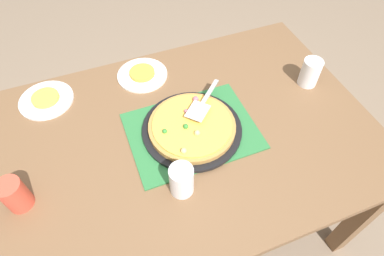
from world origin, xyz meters
TOP-DOWN VIEW (x-y plane):
  - ground_plane at (0.00, 0.00)m, footprint 8.00×8.00m
  - dining_table at (0.00, 0.00)m, footprint 1.40×1.00m
  - placemat at (0.00, 0.00)m, footprint 0.48×0.36m
  - pizza_pan at (0.00, 0.00)m, footprint 0.38×0.38m
  - pizza at (-0.00, 0.00)m, footprint 0.33×0.33m
  - plate_near_left at (-0.09, 0.37)m, footprint 0.22×0.22m
  - plate_far_right at (-0.50, 0.37)m, footprint 0.22×0.22m
  - served_slice_left at (-0.09, 0.37)m, footprint 0.11×0.11m
  - served_slice_right at (-0.50, 0.37)m, footprint 0.11×0.11m
  - cup_near at (-0.12, -0.22)m, footprint 0.08×0.08m
  - cup_far at (0.56, 0.07)m, footprint 0.08×0.08m
  - cup_corner at (-0.63, -0.07)m, footprint 0.08×0.08m
  - pizza_server at (0.07, 0.07)m, footprint 0.20×0.19m

SIDE VIEW (x-z plane):
  - ground_plane at x=0.00m, z-range 0.00..0.00m
  - dining_table at x=0.00m, z-range 0.27..1.02m
  - placemat at x=0.00m, z-range 0.75..0.76m
  - plate_near_left at x=-0.09m, z-range 0.75..0.76m
  - plate_far_right at x=-0.50m, z-range 0.75..0.76m
  - pizza_pan at x=0.00m, z-range 0.76..0.77m
  - served_slice_left at x=-0.09m, z-range 0.76..0.78m
  - served_slice_right at x=-0.50m, z-range 0.76..0.78m
  - pizza at x=0.00m, z-range 0.76..0.81m
  - cup_near at x=-0.12m, z-range 0.75..0.87m
  - cup_far at x=0.56m, z-range 0.75..0.87m
  - cup_corner at x=-0.63m, z-range 0.75..0.87m
  - pizza_server at x=0.07m, z-range 0.81..0.82m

